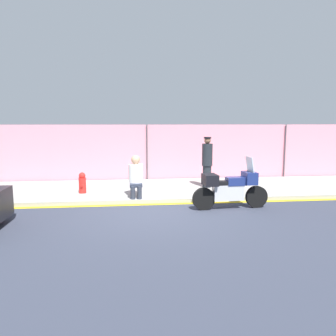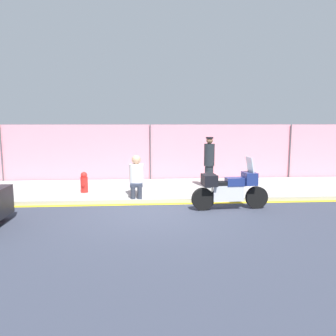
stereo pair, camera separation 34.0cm
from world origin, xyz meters
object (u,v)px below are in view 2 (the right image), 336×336
person_seated_on_curb (136,174)px  fire_hydrant (84,182)px  motorcycle (230,189)px  officer_standing (209,162)px

person_seated_on_curb → fire_hydrant: 1.88m
motorcycle → person_seated_on_curb: (-2.56, 1.24, 0.23)m
person_seated_on_curb → officer_standing: bearing=26.1°
motorcycle → person_seated_on_curb: bearing=150.8°
motorcycle → person_seated_on_curb: size_ratio=1.70×
officer_standing → person_seated_on_curb: bearing=-153.9°
officer_standing → fire_hydrant: 4.25m
motorcycle → person_seated_on_curb: 2.86m
motorcycle → fire_hydrant: size_ratio=3.21×
motorcycle → officer_standing: bearing=88.5°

